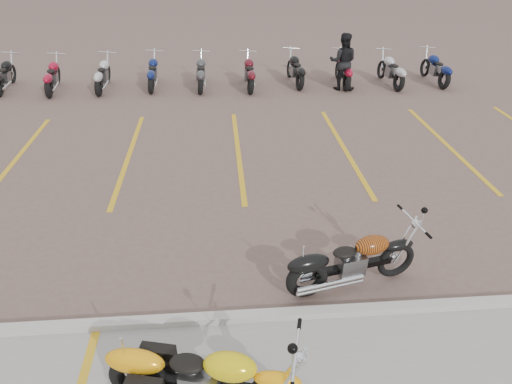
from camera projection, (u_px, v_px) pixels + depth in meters
The scene contains 7 objects.
ground at pixel (249, 242), 8.99m from camera, with size 100.00×100.00×0.00m, color brown.
curb at pixel (259, 316), 7.21m from camera, with size 60.00×0.18×0.12m, color #ADAAA3.
parking_stripes at pixel (238, 152), 12.49m from camera, with size 38.00×5.50×0.01m, color gold, non-canonical shape.
yellow_cruiser at pixel (201, 378), 5.71m from camera, with size 2.31×0.71×0.96m.
flame_cruiser at pixel (349, 263), 7.67m from camera, with size 2.16×0.64×0.90m.
person_b at pixel (343, 62), 16.70m from camera, with size 0.92×0.71×1.89m, color black.
bg_bike_row at pixel (224, 71), 17.14m from camera, with size 15.55×2.02×1.10m.
Camera 1 is at (-0.48, -7.45, 5.08)m, focal length 35.00 mm.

